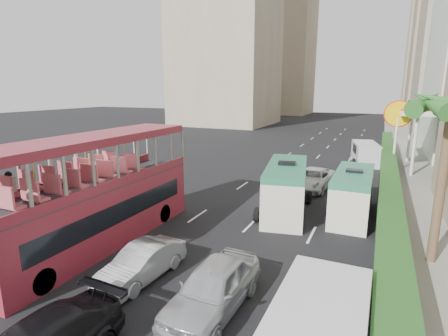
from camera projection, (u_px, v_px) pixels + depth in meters
The scene contains 15 objects.
ground_plane at pixel (217, 270), 13.93m from camera, with size 200.00×200.00×0.00m, color black.
double_decker_bus at pixel (97, 191), 15.77m from camera, with size 2.50×11.00×5.06m, color maroon.
car_silver_lane_a at pixel (143, 278), 13.29m from camera, with size 1.37×3.92×1.29m, color silver.
car_silver_lane_b at pixel (213, 309), 11.42m from camera, with size 1.86×4.63×1.58m, color silver.
van_asset at pixel (312, 188), 25.33m from camera, with size 2.37×5.14×1.43m, color silver.
minibus_near at pixel (286, 189), 20.14m from camera, with size 2.14×6.42×2.85m, color silver.
minibus_far at pixel (352, 194), 19.53m from camera, with size 1.93×5.79×2.57m, color silver.
panel_van_far at pixel (365, 153), 33.54m from camera, with size 2.00×5.00×2.00m, color silver.
sidewalk at pixel (419, 165), 32.52m from camera, with size 6.00×120.00×0.18m, color #99968C.
kerb_wall at pixel (387, 185), 23.73m from camera, with size 0.30×44.00×1.00m, color silver.
hedge at pixel (389, 173), 23.54m from camera, with size 1.10×44.00×0.70m, color #2D6626.
palm_tree at pixel (441, 185), 13.60m from camera, with size 0.36×0.36×6.40m, color brown.
shell_station at pixel (438, 141), 29.75m from camera, with size 6.50×8.00×5.50m, color silver.
tower_far_b at pixel (436, 40), 95.12m from camera, with size 14.00×14.00×40.00m, color #B3A58D.
tower_left_b at pixel (284, 31), 97.66m from camera, with size 16.00×16.00×46.00m, color tan.
Camera 1 is at (5.47, -11.44, 7.04)m, focal length 28.00 mm.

